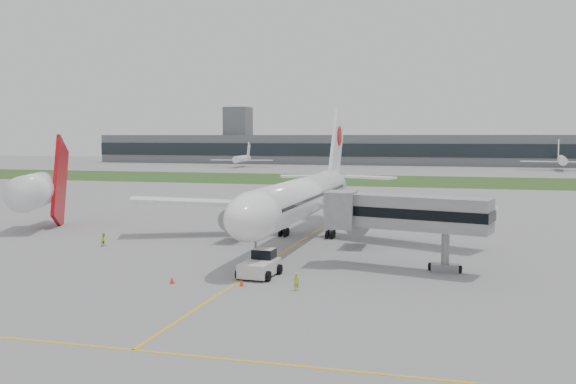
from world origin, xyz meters
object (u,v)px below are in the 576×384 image
(airliner, at_px, (303,197))
(pushback_tug, at_px, (261,264))
(jet_bridge, at_px, (401,213))
(ground_crew_near, at_px, (296,282))
(neighbor_aircraft, at_px, (37,190))

(airliner, height_order, pushback_tug, airliner)
(pushback_tug, distance_m, jet_bridge, 15.22)
(jet_bridge, xyz_separation_m, ground_crew_near, (-7.98, -11.73, -4.94))
(jet_bridge, bearing_deg, ground_crew_near, -110.09)
(pushback_tug, bearing_deg, ground_crew_near, -41.90)
(pushback_tug, relative_size, jet_bridge, 0.30)
(jet_bridge, xyz_separation_m, neighbor_aircraft, (-53.09, 13.87, 0.04))
(pushback_tug, height_order, jet_bridge, jet_bridge)
(ground_crew_near, bearing_deg, neighbor_aircraft, -68.83)
(pushback_tug, bearing_deg, neighbor_aircraft, 155.73)
(pushback_tug, distance_m, ground_crew_near, 6.74)
(pushback_tug, relative_size, ground_crew_near, 3.26)
(pushback_tug, xyz_separation_m, ground_crew_near, (4.76, -4.75, -0.38))
(airliner, bearing_deg, ground_crew_near, -77.43)
(ground_crew_near, xyz_separation_m, neighbor_aircraft, (-45.11, 25.60, 4.98))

